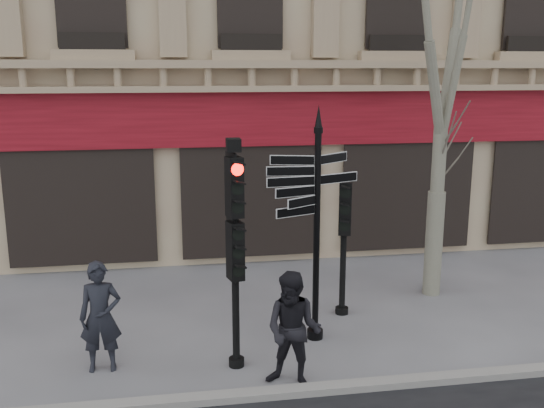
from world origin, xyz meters
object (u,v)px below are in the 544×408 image
at_px(fingerpost, 317,186).
at_px(traffic_signal_secondary, 344,222).
at_px(pedestrian_a, 101,317).
at_px(pedestrian_b, 293,330).
at_px(traffic_signal_main, 235,227).

xyz_separation_m(fingerpost, traffic_signal_secondary, (0.78, 1.00, -0.93)).
height_order(fingerpost, traffic_signal_secondary, fingerpost).
height_order(pedestrian_a, pedestrian_b, pedestrian_b).
distance_m(traffic_signal_main, traffic_signal_secondary, 2.96).
xyz_separation_m(fingerpost, pedestrian_b, (-0.72, -1.59, -1.89)).
relative_size(fingerpost, pedestrian_a, 2.30).
bearing_deg(pedestrian_b, traffic_signal_main, 163.87).
relative_size(fingerpost, traffic_signal_main, 1.12).
bearing_deg(pedestrian_a, traffic_signal_secondary, 18.63).
distance_m(fingerpost, traffic_signal_main, 1.78).
distance_m(fingerpost, traffic_signal_secondary, 1.57).
distance_m(traffic_signal_secondary, pedestrian_a, 4.80).
bearing_deg(traffic_signal_main, pedestrian_a, 159.60).
relative_size(traffic_signal_main, pedestrian_b, 2.05).
height_order(fingerpost, traffic_signal_main, fingerpost).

